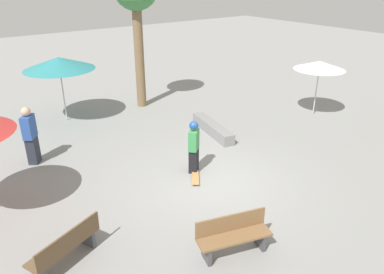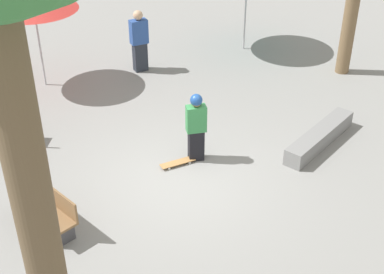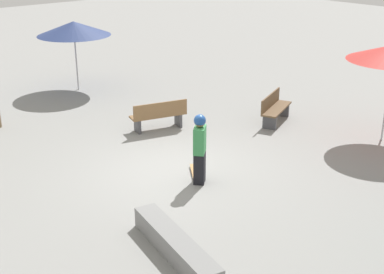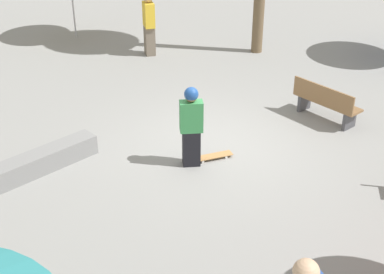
{
  "view_description": "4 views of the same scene",
  "coord_description": "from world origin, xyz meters",
  "views": [
    {
      "loc": [
        5.89,
        6.98,
        5.52
      ],
      "look_at": [
        -0.22,
        -1.32,
        0.89
      ],
      "focal_mm": 35.0,
      "sensor_mm": 36.0,
      "label": 1
    },
    {
      "loc": [
        -4.55,
        7.93,
        6.74
      ],
      "look_at": [
        0.05,
        -0.67,
        0.68
      ],
      "focal_mm": 50.0,
      "sensor_mm": 36.0,
      "label": 2
    },
    {
      "loc": [
        -7.24,
        -8.95,
        5.33
      ],
      "look_at": [
        -0.19,
        -0.89,
        1.16
      ],
      "focal_mm": 50.0,
      "sensor_mm": 36.0,
      "label": 3
    },
    {
      "loc": [
        5.01,
        -8.25,
        5.4
      ],
      "look_at": [
        0.46,
        -1.45,
        0.98
      ],
      "focal_mm": 50.0,
      "sensor_mm": 36.0,
      "label": 4
    }
  ],
  "objects": [
    {
      "name": "skateboard",
      "position": [
        0.29,
        -0.47,
        0.06
      ],
      "size": [
        0.63,
        0.77,
        0.07
      ],
      "rotation": [
        0.0,
        0.0,
        0.95
      ],
      "color": "#B7844C",
      "rests_on": "ground_plane"
    },
    {
      "name": "ground_plane",
      "position": [
        0.0,
        0.0,
        0.0
      ],
      "size": [
        60.0,
        60.0,
        0.0
      ],
      "primitive_type": "plane",
      "color": "gray"
    },
    {
      "name": "skater_main",
      "position": [
        0.05,
        -0.87,
        0.87
      ],
      "size": [
        0.48,
        0.46,
        1.61
      ],
      "rotation": [
        0.0,
        0.0,
        0.7
      ],
      "color": "black",
      "rests_on": "ground_plane"
    },
    {
      "name": "bench_near",
      "position": [
        4.42,
        0.68,
        0.43
      ],
      "size": [
        1.64,
        1.03,
        0.85
      ],
      "rotation": [
        0.0,
        0.0,
        3.54
      ],
      "color": "#47474C",
      "rests_on": "ground_plane"
    },
    {
      "name": "concrete_ledge",
      "position": [
        -2.21,
        -2.76,
        0.2
      ],
      "size": [
        0.92,
        2.57,
        0.39
      ],
      "rotation": [
        0.0,
        0.0,
        1.37
      ],
      "color": "gray",
      "rests_on": "ground_plane"
    },
    {
      "name": "bench_far",
      "position": [
        1.46,
        2.41,
        0.43
      ],
      "size": [
        1.66,
        0.87,
        0.85
      ],
      "rotation": [
        0.0,
        0.0,
        6.0
      ],
      "color": "#47474C",
      "rests_on": "ground_plane"
    },
    {
      "name": "shade_umbrella_navy",
      "position": [
        1.81,
        7.55,
        2.17
      ],
      "size": [
        2.52,
        2.52,
        2.41
      ],
      "color": "#B7B7BC",
      "rests_on": "ground_plane"
    }
  ]
}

